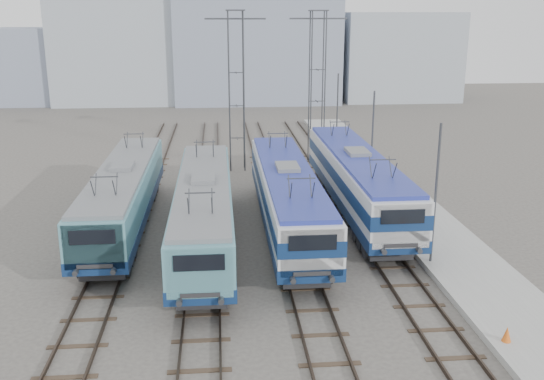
{
  "coord_description": "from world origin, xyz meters",
  "views": [
    {
      "loc": [
        -1.39,
        -24.24,
        11.69
      ],
      "look_at": [
        1.38,
        7.0,
        2.59
      ],
      "focal_mm": 40.0,
      "sensor_mm": 36.0,
      "label": 1
    }
  ],
  "objects_px": {
    "locomotive_far_right": "(357,177)",
    "mast_front": "(435,197)",
    "catenary_tower_west": "(236,84)",
    "locomotive_far_left": "(123,193)",
    "safety_cone": "(507,334)",
    "mast_rear": "(337,115)",
    "locomotive_center_right": "(288,194)",
    "catenary_tower_east": "(317,81)",
    "locomotive_center_left": "(204,208)",
    "mast_mid": "(372,144)"
  },
  "relations": [
    {
      "from": "locomotive_center_left",
      "to": "mast_front",
      "type": "distance_m",
      "value": 11.44
    },
    {
      "from": "mast_rear",
      "to": "safety_cone",
      "type": "height_order",
      "value": "mast_rear"
    },
    {
      "from": "locomotive_center_right",
      "to": "mast_mid",
      "type": "relative_size",
      "value": 2.58
    },
    {
      "from": "mast_front",
      "to": "catenary_tower_east",
      "type": "bearing_deg",
      "value": 95.45
    },
    {
      "from": "locomotive_center_right",
      "to": "locomotive_far_right",
      "type": "distance_m",
      "value": 5.35
    },
    {
      "from": "catenary_tower_west",
      "to": "mast_front",
      "type": "distance_m",
      "value": 22.0
    },
    {
      "from": "locomotive_center_left",
      "to": "locomotive_far_right",
      "type": "xyz_separation_m",
      "value": [
        9.0,
        4.65,
        0.16
      ]
    },
    {
      "from": "locomotive_far_right",
      "to": "mast_rear",
      "type": "distance_m",
      "value": 16.12
    },
    {
      "from": "locomotive_far_right",
      "to": "mast_front",
      "type": "relative_size",
      "value": 2.65
    },
    {
      "from": "locomotive_far_left",
      "to": "locomotive_center_right",
      "type": "xyz_separation_m",
      "value": [
        9.0,
        -1.34,
        0.11
      ]
    },
    {
      "from": "catenary_tower_east",
      "to": "mast_front",
      "type": "distance_m",
      "value": 22.32
    },
    {
      "from": "catenary_tower_east",
      "to": "mast_rear",
      "type": "xyz_separation_m",
      "value": [
        2.1,
        2.0,
        -3.14
      ]
    },
    {
      "from": "locomotive_center_left",
      "to": "locomotive_far_right",
      "type": "relative_size",
      "value": 0.95
    },
    {
      "from": "locomotive_center_right",
      "to": "mast_front",
      "type": "height_order",
      "value": "mast_front"
    },
    {
      "from": "mast_rear",
      "to": "catenary_tower_west",
      "type": "bearing_deg",
      "value": -155.06
    },
    {
      "from": "catenary_tower_west",
      "to": "safety_cone",
      "type": "bearing_deg",
      "value": -72.25
    },
    {
      "from": "mast_mid",
      "to": "safety_cone",
      "type": "relative_size",
      "value": 12.14
    },
    {
      "from": "catenary_tower_east",
      "to": "safety_cone",
      "type": "height_order",
      "value": "catenary_tower_east"
    },
    {
      "from": "locomotive_far_left",
      "to": "safety_cone",
      "type": "xyz_separation_m",
      "value": [
        15.56,
        -13.98,
        -1.6
      ]
    },
    {
      "from": "catenary_tower_west",
      "to": "mast_rear",
      "type": "distance_m",
      "value": 9.99
    },
    {
      "from": "catenary_tower_west",
      "to": "safety_cone",
      "type": "xyz_separation_m",
      "value": [
        8.81,
        -27.51,
        -6.05
      ]
    },
    {
      "from": "catenary_tower_east",
      "to": "catenary_tower_west",
      "type": "bearing_deg",
      "value": -162.9
    },
    {
      "from": "safety_cone",
      "to": "mast_rear",
      "type": "bearing_deg",
      "value": 90.37
    },
    {
      "from": "locomotive_far_right",
      "to": "mast_mid",
      "type": "distance_m",
      "value": 4.52
    },
    {
      "from": "catenary_tower_west",
      "to": "mast_rear",
      "type": "xyz_separation_m",
      "value": [
        8.6,
        4.0,
        -3.14
      ]
    },
    {
      "from": "safety_cone",
      "to": "catenary_tower_east",
      "type": "bearing_deg",
      "value": 94.47
    },
    {
      "from": "locomotive_center_left",
      "to": "mast_rear",
      "type": "height_order",
      "value": "mast_rear"
    },
    {
      "from": "locomotive_far_left",
      "to": "locomotive_center_right",
      "type": "height_order",
      "value": "locomotive_center_right"
    },
    {
      "from": "locomotive_far_left",
      "to": "catenary_tower_west",
      "type": "relative_size",
      "value": 1.46
    },
    {
      "from": "catenary_tower_west",
      "to": "mast_front",
      "type": "xyz_separation_m",
      "value": [
        8.6,
        -20.0,
        -3.14
      ]
    },
    {
      "from": "locomotive_center_left",
      "to": "locomotive_center_right",
      "type": "distance_m",
      "value": 4.83
    },
    {
      "from": "locomotive_center_right",
      "to": "safety_cone",
      "type": "bearing_deg",
      "value": -62.59
    },
    {
      "from": "locomotive_far_right",
      "to": "mast_mid",
      "type": "xyz_separation_m",
      "value": [
        1.85,
        3.97,
        1.13
      ]
    },
    {
      "from": "mast_front",
      "to": "locomotive_far_left",
      "type": "bearing_deg",
      "value": 157.13
    },
    {
      "from": "mast_front",
      "to": "safety_cone",
      "type": "height_order",
      "value": "mast_front"
    },
    {
      "from": "locomotive_center_right",
      "to": "safety_cone",
      "type": "height_order",
      "value": "locomotive_center_right"
    },
    {
      "from": "locomotive_center_right",
      "to": "mast_rear",
      "type": "xyz_separation_m",
      "value": [
        6.35,
        18.87,
        1.2
      ]
    },
    {
      "from": "mast_front",
      "to": "safety_cone",
      "type": "bearing_deg",
      "value": -88.43
    },
    {
      "from": "catenary_tower_east",
      "to": "mast_mid",
      "type": "distance_m",
      "value": 10.69
    },
    {
      "from": "locomotive_far_left",
      "to": "locomotive_center_left",
      "type": "relative_size",
      "value": 0.99
    },
    {
      "from": "locomotive_center_left",
      "to": "locomotive_center_right",
      "type": "relative_size",
      "value": 0.98
    },
    {
      "from": "catenary_tower_west",
      "to": "mast_front",
      "type": "bearing_deg",
      "value": -66.73
    },
    {
      "from": "locomotive_center_right",
      "to": "safety_cone",
      "type": "relative_size",
      "value": 31.3
    },
    {
      "from": "safety_cone",
      "to": "mast_front",
      "type": "bearing_deg",
      "value": 91.57
    },
    {
      "from": "locomotive_center_left",
      "to": "safety_cone",
      "type": "distance_m",
      "value": 15.6
    },
    {
      "from": "catenary_tower_west",
      "to": "mast_rear",
      "type": "height_order",
      "value": "catenary_tower_west"
    },
    {
      "from": "locomotive_far_left",
      "to": "locomotive_center_right",
      "type": "distance_m",
      "value": 9.1
    },
    {
      "from": "locomotive_far_right",
      "to": "catenary_tower_east",
      "type": "bearing_deg",
      "value": 91.03
    },
    {
      "from": "mast_rear",
      "to": "locomotive_center_right",
      "type": "bearing_deg",
      "value": -108.6
    },
    {
      "from": "locomotive_center_right",
      "to": "safety_cone",
      "type": "xyz_separation_m",
      "value": [
        6.56,
        -12.64,
        -1.72
      ]
    }
  ]
}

